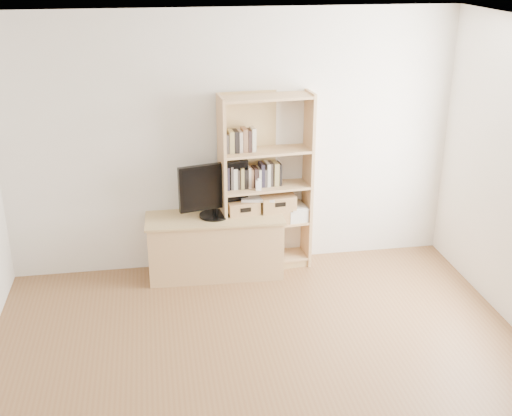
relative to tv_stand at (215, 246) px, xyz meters
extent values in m
cube|color=silver|center=(0.22, 0.25, 1.00)|extent=(4.50, 0.02, 2.60)
cube|color=white|center=(0.22, -2.25, 2.30)|extent=(4.50, 5.00, 0.01)
cube|color=tan|center=(0.00, 0.00, 0.00)|extent=(1.34, 0.55, 0.61)
cube|color=tan|center=(0.53, 0.09, 0.61)|extent=(0.94, 0.40, 1.82)
cube|color=black|center=(0.00, 0.00, 0.61)|extent=(0.70, 0.22, 0.55)
cube|color=black|center=(0.53, 0.11, 0.70)|extent=(0.83, 0.26, 0.22)
cube|color=black|center=(0.33, 0.09, 1.07)|extent=(0.41, 0.19, 0.21)
cube|color=white|center=(0.44, -0.02, 0.64)|extent=(0.05, 0.03, 0.10)
cube|color=olive|center=(0.29, 0.06, 0.33)|extent=(0.34, 0.30, 0.26)
cube|color=olive|center=(0.64, 0.09, 0.35)|extent=(0.38, 0.32, 0.29)
cube|color=white|center=(0.45, 0.07, 0.47)|extent=(0.37, 0.29, 0.03)
cube|color=beige|center=(0.84, 0.11, 0.27)|extent=(0.23, 0.31, 0.13)
camera|label=1|loc=(-0.56, -5.84, 2.81)|focal=45.00mm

